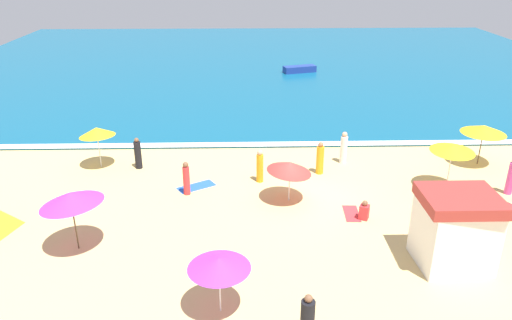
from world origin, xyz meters
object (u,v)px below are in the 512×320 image
(beachgoer_1, at_px, (320,159))
(beachgoer_11, at_px, (260,166))
(beachgoer_7, at_px, (364,211))
(beachgoer_8, at_px, (511,177))
(beach_umbrella_3, at_px, (71,198))
(beachgoer_2, at_px, (186,179))
(lifeguard_cabana, at_px, (455,229))
(small_boat_0, at_px, (300,69))
(beach_umbrella_7, at_px, (219,263))
(beachgoer_6, at_px, (138,154))
(beach_umbrella_5, at_px, (97,132))
(beach_umbrella_4, at_px, (453,148))
(beach_umbrella_0, at_px, (290,167))
(beachgoer_12, at_px, (344,148))
(beach_umbrella_6, at_px, (484,129))

(beachgoer_1, bearing_deg, beachgoer_11, -163.83)
(beachgoer_7, distance_m, beachgoer_8, 7.39)
(beach_umbrella_3, relative_size, beachgoer_2, 1.86)
(beachgoer_1, bearing_deg, lifeguard_cabana, -65.44)
(beachgoer_8, height_order, small_boat_0, beachgoer_8)
(beach_umbrella_7, distance_m, beachgoer_7, 8.04)
(beach_umbrella_7, distance_m, beachgoer_6, 11.87)
(beach_umbrella_5, height_order, beach_umbrella_7, beach_umbrella_5)
(beach_umbrella_4, bearing_deg, beachgoer_2, -179.25)
(beach_umbrella_3, distance_m, beachgoer_8, 18.67)
(beach_umbrella_4, bearing_deg, beach_umbrella_5, 169.61)
(beach_umbrella_4, distance_m, beachgoer_6, 15.01)
(beach_umbrella_0, bearing_deg, beachgoer_12, 52.27)
(beach_umbrella_5, xyz_separation_m, beachgoer_11, (8.06, -1.99, -1.10))
(beachgoer_11, height_order, beachgoer_12, beachgoer_12)
(beach_umbrella_7, height_order, beachgoer_11, beach_umbrella_7)
(beachgoer_8, relative_size, beachgoer_12, 1.02)
(beach_umbrella_4, height_order, beachgoer_11, beach_umbrella_4)
(beach_umbrella_3, bearing_deg, beachgoer_12, 34.17)
(beach_umbrella_0, distance_m, small_boat_0, 24.29)
(beach_umbrella_5, relative_size, beach_umbrella_7, 0.97)
(beach_umbrella_3, height_order, beachgoer_1, beach_umbrella_3)
(beach_umbrella_3, xyz_separation_m, beachgoer_8, (18.19, 3.99, -1.28))
(beach_umbrella_6, distance_m, beachgoer_6, 17.47)
(beach_umbrella_0, xyz_separation_m, beachgoer_7, (2.95, -1.69, -1.26))
(beach_umbrella_6, xyz_separation_m, beachgoer_6, (-17.43, -0.05, -1.14))
(beachgoer_6, bearing_deg, beach_umbrella_5, 172.95)
(beachgoer_12, bearing_deg, beach_umbrella_7, -117.62)
(beach_umbrella_6, xyz_separation_m, beachgoer_11, (-11.35, -1.79, -1.11))
(beach_umbrella_6, bearing_deg, beach_umbrella_4, -133.78)
(beachgoer_2, height_order, beachgoer_7, beachgoer_2)
(beach_umbrella_7, height_order, beachgoer_7, beach_umbrella_7)
(beach_umbrella_6, distance_m, beachgoer_7, 9.14)
(beachgoer_11, bearing_deg, beach_umbrella_4, -7.08)
(beach_umbrella_3, height_order, beachgoer_12, beach_umbrella_3)
(beach_umbrella_3, bearing_deg, beachgoer_11, 38.68)
(beachgoer_1, bearing_deg, beach_umbrella_5, 174.21)
(lifeguard_cabana, height_order, beach_umbrella_7, lifeguard_cabana)
(lifeguard_cabana, height_order, beach_umbrella_0, lifeguard_cabana)
(beachgoer_1, distance_m, beachgoer_7, 4.70)
(beach_umbrella_6, bearing_deg, beachgoer_11, -171.03)
(beach_umbrella_5, xyz_separation_m, beachgoer_1, (11.05, -1.12, -1.11))
(beach_umbrella_6, relative_size, beachgoer_2, 1.98)
(beach_umbrella_5, bearing_deg, beachgoer_12, 0.71)
(beach_umbrella_6, bearing_deg, beachgoer_2, -168.40)
(lifeguard_cabana, bearing_deg, beachgoer_8, 47.99)
(beachgoer_12, bearing_deg, beachgoer_2, -156.52)
(beachgoer_1, height_order, beachgoer_11, beachgoer_1)
(beach_umbrella_0, height_order, beach_umbrella_4, beach_umbrella_4)
(beach_umbrella_0, bearing_deg, beachgoer_1, 58.06)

